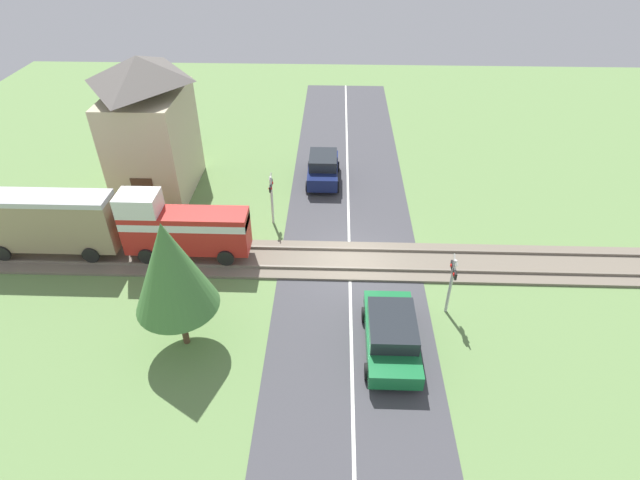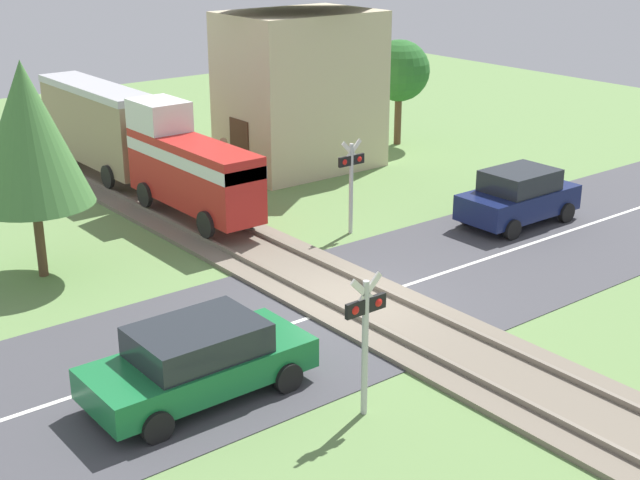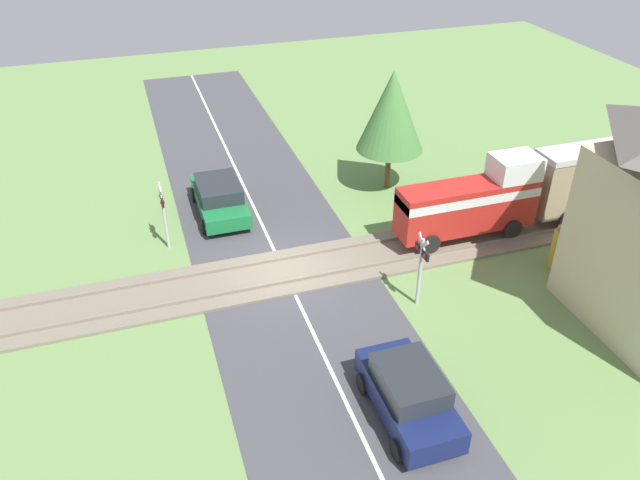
{
  "view_description": "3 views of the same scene",
  "coord_description": "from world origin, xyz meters",
  "views": [
    {
      "loc": [
        -17.99,
        0.75,
        14.28
      ],
      "look_at": [
        0.0,
        1.36,
        1.2
      ],
      "focal_mm": 28.0,
      "sensor_mm": 36.0,
      "label": 1
    },
    {
      "loc": [
        -12.61,
        -14.59,
        8.63
      ],
      "look_at": [
        0.0,
        1.36,
        1.2
      ],
      "focal_mm": 50.0,
      "sensor_mm": 36.0,
      "label": 2
    },
    {
      "loc": [
        18.13,
        -4.52,
        13.49
      ],
      "look_at": [
        0.0,
        1.36,
        1.2
      ],
      "focal_mm": 35.0,
      "sensor_mm": 36.0,
      "label": 3
    }
  ],
  "objects": [
    {
      "name": "ground_plane",
      "position": [
        0.0,
        0.0,
        0.0
      ],
      "size": [
        60.0,
        60.0,
        0.0
      ],
      "primitive_type": "plane",
      "color": "#66894C"
    },
    {
      "name": "road_surface",
      "position": [
        0.0,
        0.0,
        0.01
      ],
      "size": [
        48.0,
        6.4,
        0.02
      ],
      "color": "#424247",
      "rests_on": "ground_plane"
    },
    {
      "name": "track_bed",
      "position": [
        0.0,
        0.0,
        0.07
      ],
      "size": [
        2.8,
        48.0,
        0.24
      ],
      "color": "#756B5B",
      "rests_on": "ground_plane"
    },
    {
      "name": "train",
      "position": [
        0.0,
        10.82,
        1.86
      ],
      "size": [
        1.58,
        12.25,
        3.18
      ],
      "color": "red",
      "rests_on": "track_bed"
    },
    {
      "name": "car_near_crossing",
      "position": [
        -5.13,
        -1.44,
        0.77
      ],
      "size": [
        4.33,
        2.03,
        1.47
      ],
      "color": "#197038",
      "rests_on": "ground_plane"
    },
    {
      "name": "car_far_side",
      "position": [
        7.53,
        1.44,
        0.85
      ],
      "size": [
        3.77,
        1.86,
        1.65
      ],
      "color": "#141E4C",
      "rests_on": "ground_plane"
    },
    {
      "name": "crossing_signal_west_approach",
      "position": [
        -3.1,
        -3.86,
        1.78
      ],
      "size": [
        0.9,
        0.18,
        2.75
      ],
      "color": "#B7B7B7",
      "rests_on": "ground_plane"
    },
    {
      "name": "crossing_signal_east_approach",
      "position": [
        3.1,
        3.86,
        1.78
      ],
      "size": [
        0.9,
        0.18,
        2.75
      ],
      "color": "#B7B7B7",
      "rests_on": "ground_plane"
    },
    {
      "name": "pedestrian_by_station",
      "position": [
        2.57,
        9.74,
        0.81
      ],
      "size": [
        0.44,
        0.44,
        1.78
      ],
      "color": "gold",
      "rests_on": "ground_plane"
    },
    {
      "name": "tree_roadside_hedge",
      "position": [
        -5.11,
        6.25,
        3.68
      ],
      "size": [
        2.95,
        2.95,
        5.46
      ],
      "color": "brown",
      "rests_on": "ground_plane"
    }
  ]
}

